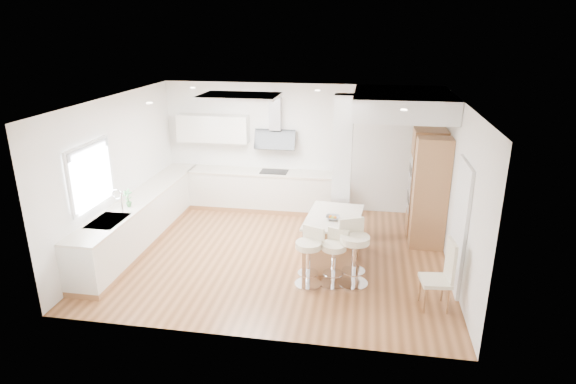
% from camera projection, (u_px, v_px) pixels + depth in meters
% --- Properties ---
extents(ground, '(6.00, 6.00, 0.00)m').
position_uv_depth(ground, '(278.00, 254.00, 8.80)').
color(ground, '#A1663B').
rests_on(ground, ground).
extents(ceiling, '(6.00, 5.00, 0.02)m').
position_uv_depth(ceiling, '(278.00, 254.00, 8.80)').
color(ceiling, white).
rests_on(ceiling, ground).
extents(wall_back, '(6.00, 0.04, 2.80)m').
position_uv_depth(wall_back, '(299.00, 147.00, 10.67)').
color(wall_back, white).
rests_on(wall_back, ground).
extents(wall_left, '(0.04, 5.00, 2.80)m').
position_uv_depth(wall_left, '(117.00, 173.00, 8.80)').
color(wall_left, white).
rests_on(wall_left, ground).
extents(wall_right, '(0.04, 5.00, 2.80)m').
position_uv_depth(wall_right, '(458.00, 191.00, 7.87)').
color(wall_right, white).
rests_on(wall_right, ground).
extents(skylight, '(4.10, 2.10, 0.06)m').
position_uv_depth(skylight, '(240.00, 96.00, 8.57)').
color(skylight, white).
rests_on(skylight, ground).
extents(window_left, '(0.06, 1.28, 1.07)m').
position_uv_depth(window_left, '(90.00, 172.00, 7.86)').
color(window_left, white).
rests_on(window_left, ground).
extents(doorway_right, '(0.05, 1.00, 2.10)m').
position_uv_depth(doorway_right, '(459.00, 228.00, 7.45)').
color(doorway_right, '#453D36').
rests_on(doorway_right, ground).
extents(counter_left, '(0.63, 4.50, 1.35)m').
position_uv_depth(counter_left, '(143.00, 217.00, 9.28)').
color(counter_left, '#AF794B').
rests_on(counter_left, ground).
extents(counter_back, '(3.62, 0.63, 2.50)m').
position_uv_depth(counter_back, '(256.00, 179.00, 10.78)').
color(counter_back, '#AF794B').
rests_on(counter_back, ground).
extents(pillar, '(0.35, 0.35, 2.80)m').
position_uv_depth(pillar, '(342.00, 169.00, 9.06)').
color(pillar, white).
rests_on(pillar, ground).
extents(soffit, '(1.78, 2.20, 0.40)m').
position_uv_depth(soffit, '(402.00, 103.00, 8.92)').
color(soffit, white).
rests_on(soffit, ground).
extents(oven_column, '(0.63, 1.21, 2.10)m').
position_uv_depth(oven_column, '(427.00, 187.00, 9.18)').
color(oven_column, '#AF794B').
rests_on(oven_column, ground).
extents(peninsula, '(1.02, 1.45, 0.90)m').
position_uv_depth(peninsula, '(333.00, 238.00, 8.47)').
color(peninsula, '#AF794B').
rests_on(peninsula, ground).
extents(bar_stool_a, '(0.57, 0.57, 0.96)m').
position_uv_depth(bar_stool_a, '(309.00, 254.00, 7.61)').
color(bar_stool_a, silver).
rests_on(bar_stool_a, ground).
extents(bar_stool_b, '(0.54, 0.54, 0.93)m').
position_uv_depth(bar_stool_b, '(334.00, 255.00, 7.62)').
color(bar_stool_b, silver).
rests_on(bar_stool_b, ground).
extents(bar_stool_c, '(0.64, 0.64, 1.08)m').
position_uv_depth(bar_stool_c, '(354.00, 250.00, 7.61)').
color(bar_stool_c, silver).
rests_on(bar_stool_c, ground).
extents(dining_chair, '(0.47, 0.47, 1.08)m').
position_uv_depth(dining_chair, '(443.00, 272.00, 6.97)').
color(dining_chair, '#EFE4C2').
rests_on(dining_chair, ground).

